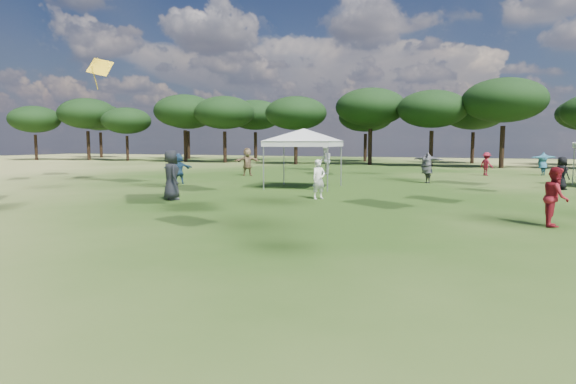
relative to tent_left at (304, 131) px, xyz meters
name	(u,v)px	position (x,y,z in m)	size (l,w,h in m)	color
tree_line	(492,106)	(8.73, 26.29, 2.71)	(108.78, 17.63, 7.77)	black
tent_left	(304,131)	(0.00, 0.00, 0.00)	(6.44, 6.44, 3.14)	gray
festival_crowd	(433,169)	(5.65, 3.63, -1.86)	(29.74, 22.75, 1.93)	white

